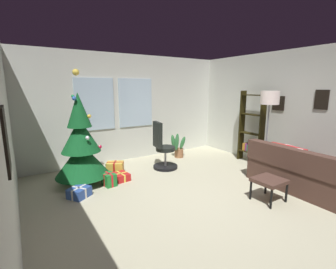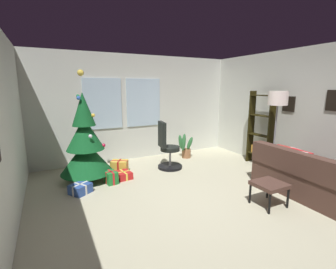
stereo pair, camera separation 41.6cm
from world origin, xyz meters
name	(u,v)px [view 2 (the right image)]	position (x,y,z in m)	size (l,w,h in m)	color
ground_plane	(206,209)	(0.00, 0.00, -0.05)	(5.17, 5.99, 0.10)	#B3AF91
wall_back_with_windows	(138,108)	(-0.02, 3.04, 1.32)	(5.17, 0.12, 2.64)	silver
wall_right_with_frames	(319,114)	(2.63, 0.00, 1.32)	(0.12, 5.99, 2.64)	silver
couch	(319,179)	(1.98, -0.53, 0.29)	(1.70, 1.83, 0.81)	#493027
footstool	(269,186)	(0.89, -0.42, 0.33)	(0.46, 0.44, 0.38)	#493027
holiday_tree	(85,144)	(-1.49, 1.99, 0.73)	(1.01, 1.01, 2.16)	#4C331E
gift_box_red	(124,175)	(-0.82, 1.74, 0.07)	(0.31, 0.36, 0.15)	red
gift_box_green	(111,177)	(-1.11, 1.60, 0.12)	(0.23, 0.30, 0.24)	#1E722D
gift_box_gold	(120,167)	(-0.80, 2.12, 0.13)	(0.43, 0.40, 0.27)	gold
gift_box_blue	(80,189)	(-1.70, 1.39, 0.08)	(0.42, 0.41, 0.18)	#2D4C99
office_chair	(167,150)	(0.26, 1.89, 0.42)	(0.56, 0.56, 1.09)	black
bookshelf	(260,133)	(2.37, 1.16, 0.78)	(0.18, 0.64, 1.75)	black
floor_lamp	(278,104)	(2.05, 0.50, 1.51)	(0.38, 0.38, 1.76)	slate
potted_plant	(185,148)	(1.06, 2.43, 0.28)	(0.41, 0.41, 0.68)	#95613F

